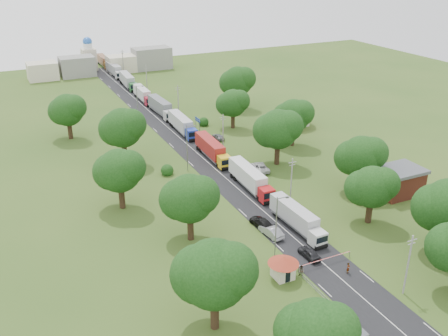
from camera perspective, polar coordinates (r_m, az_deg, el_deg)
ground at (r=93.76m, az=2.39°, el=-3.08°), size 260.00×260.00×0.00m
road at (r=110.16m, az=-2.47°, el=1.17°), size 8.00×200.00×0.04m
boom_barrier at (r=74.53m, az=10.62°, el=-10.48°), size 9.22×0.35×1.18m
guard_booth at (r=70.97m, az=6.80°, el=-10.90°), size 4.40×4.40×3.45m
guard_rail at (r=67.02m, az=13.07°, el=-16.16°), size 0.10×17.00×1.70m
info_sign at (r=123.94m, az=-3.05°, el=5.27°), size 0.12×3.10×4.10m
pole_0 at (r=70.39m, az=20.29°, el=-10.26°), size 1.60×0.24×9.00m
pole_1 at (r=88.89m, az=7.70°, el=-1.50°), size 1.60×0.24×9.00m
pole_2 at (r=111.42m, az=-0.12°, el=4.05°), size 1.60×0.24×9.00m
pole_3 at (r=136.00m, az=-5.26°, el=7.64°), size 1.60×0.24×9.00m
pole_4 at (r=161.69m, az=-8.84°, el=10.07°), size 1.60×0.24×9.00m
pole_5 at (r=188.05m, az=-11.47°, el=11.81°), size 1.60×0.24×9.00m
lamp_0 at (r=73.56m, az=6.09°, el=-6.38°), size 2.03×0.22×10.00m
lamp_1 at (r=101.92m, az=-4.17°, el=2.57°), size 2.03×0.22×10.00m
lamp_2 at (r=133.47m, az=-9.82°, el=7.46°), size 2.03×0.22×10.00m
tree_2 at (r=85.27m, az=16.53°, el=-2.05°), size 8.00×8.00×10.10m
tree_3 at (r=95.52m, az=15.38°, el=1.33°), size 8.80×8.80×11.07m
tree_4 at (r=104.82m, az=6.16°, el=4.45°), size 9.60×9.60×12.05m
tree_5 at (r=116.02m, az=7.90°, el=5.96°), size 8.80×8.80×11.07m
tree_6 at (r=126.87m, az=1.00°, el=7.44°), size 8.00×8.00×10.10m
tree_7 at (r=143.41m, az=1.54°, el=9.89°), size 9.60×9.60×12.05m
tree_8 at (r=54.31m, az=10.49°, el=-17.91°), size 8.00×8.00×10.10m
tree_9 at (r=59.14m, az=-1.20°, el=-11.92°), size 9.60×9.60×12.05m
tree_10 at (r=76.89m, az=-4.00°, el=-3.46°), size 8.80×8.80×11.07m
tree_11 at (r=88.05m, az=-11.91°, el=-0.26°), size 8.80×8.80×11.07m
tree_12 at (r=107.29m, az=-11.56°, el=4.56°), size 9.60×9.60×12.05m
tree_13 at (r=124.85m, az=-17.49°, el=6.36°), size 8.80×8.80×11.07m
house_brick at (r=98.44m, az=19.31°, el=-1.41°), size 8.60×6.60×5.20m
house_cream at (r=130.74m, az=7.95°, el=6.36°), size 10.08×10.08×5.80m
distant_town at (r=191.97m, az=-13.25°, el=11.53°), size 52.00×8.00×8.00m
church at (r=198.38m, az=-15.19°, el=12.28°), size 5.00×5.00×12.30m
truck_0 at (r=82.72m, az=8.32°, el=-5.67°), size 2.65×13.74×3.80m
truck_1 at (r=95.23m, az=2.97°, el=-1.19°), size 2.96×14.80×4.09m
truck_2 at (r=109.06m, az=-1.41°, el=2.18°), size 2.96×14.74×4.08m
truck_3 at (r=125.24m, az=-4.83°, el=5.01°), size 2.90×14.77×4.09m
truck_4 at (r=139.76m, az=-7.21°, el=6.94°), size 3.02×15.08×4.17m
truck_5 at (r=153.83m, az=-9.25°, el=8.32°), size 2.62×13.88×3.84m
truck_6 at (r=170.37m, az=-10.93°, el=9.77°), size 3.25×15.13×4.18m
truck_7 at (r=187.38m, az=-12.40°, el=10.90°), size 2.92×14.88×4.12m
truck_8 at (r=204.20m, az=-13.59°, el=11.81°), size 2.48×14.21×3.94m
car_lane_front at (r=76.49m, az=9.72°, el=-9.57°), size 1.80×4.31×1.46m
car_lane_mid at (r=80.90m, az=5.41°, el=-7.22°), size 2.27×5.10×1.62m
car_lane_rear at (r=83.21m, az=4.32°, el=-6.26°), size 2.50×5.47×1.55m
car_verge_near at (r=103.57m, az=4.15°, el=0.09°), size 3.73×6.22×1.62m
car_verge_far at (r=120.51m, az=-0.67°, el=3.60°), size 1.85×4.25×1.43m
pedestrian_near at (r=74.18m, az=14.01°, el=-11.06°), size 0.73×0.65×1.69m
pedestrian_booth at (r=72.15m, az=8.82°, el=-11.60°), size 0.99×1.09×1.82m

